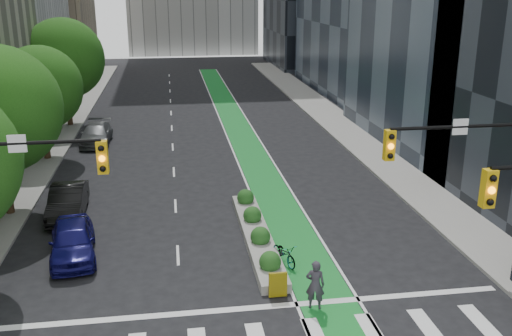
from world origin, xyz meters
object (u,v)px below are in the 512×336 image
object	(u,v)px
cyclist	(315,285)
parked_car_left_near	(73,241)
parked_car_left_mid	(68,201)
bicycle	(284,253)
median_planter	(257,233)
parked_car_left_far	(96,134)

from	to	relation	value
cyclist	parked_car_left_near	bearing A→B (deg)	-12.86
parked_car_left_near	parked_car_left_mid	size ratio (longest dim) A/B	0.98
parked_car_left_near	parked_car_left_mid	distance (m)	5.06
bicycle	cyclist	distance (m)	3.73
parked_car_left_near	bicycle	bearing A→B (deg)	-19.95
median_planter	cyclist	distance (m)	6.31
bicycle	parked_car_left_near	bearing A→B (deg)	148.33
median_planter	parked_car_left_far	world-z (taller)	parked_car_left_far
parked_car_left_near	parked_car_left_mid	world-z (taller)	parked_car_left_near
median_planter	parked_car_left_far	distance (m)	21.03
parked_car_left_near	parked_car_left_mid	bearing A→B (deg)	93.38
parked_car_left_near	parked_car_left_mid	xyz separation A→B (m)	(-0.97, 4.96, -0.01)
parked_car_left_mid	parked_car_left_far	size ratio (longest dim) A/B	0.93
bicycle	cyclist	bearing A→B (deg)	-103.14
parked_car_left_near	parked_car_left_far	world-z (taller)	parked_car_left_near
cyclist	parked_car_left_far	world-z (taller)	cyclist
parked_car_left_near	parked_car_left_far	xyz separation A→B (m)	(-1.15, 19.37, -0.05)
bicycle	parked_car_left_near	xyz separation A→B (m)	(-9.01, 1.96, 0.32)
median_planter	parked_car_left_near	size ratio (longest dim) A/B	2.20
bicycle	parked_car_left_mid	bearing A→B (deg)	125.85
cyclist	parked_car_left_near	distance (m)	10.97
bicycle	parked_car_left_near	world-z (taller)	parked_car_left_near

